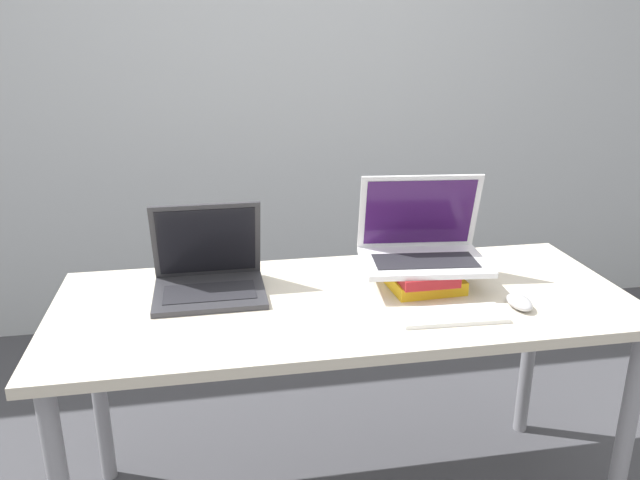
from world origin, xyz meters
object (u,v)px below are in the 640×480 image
at_px(book_stack, 420,275).
at_px(wireless_keyboard, 452,315).
at_px(mouse, 519,302).
at_px(laptop_on_books, 422,245).
at_px(laptop_left, 209,275).

height_order(book_stack, wireless_keyboard, book_stack).
relative_size(wireless_keyboard, mouse, 2.74).
height_order(wireless_keyboard, mouse, mouse).
xyz_separation_m(book_stack, mouse, (0.22, -0.20, -0.02)).
bearing_deg(laptop_on_books, book_stack, -112.81).
xyz_separation_m(book_stack, laptop_on_books, (0.01, 0.03, 0.09)).
distance_m(book_stack, wireless_keyboard, 0.23).
xyz_separation_m(laptop_on_books, wireless_keyboard, (0.00, -0.25, -0.11)).
distance_m(laptop_left, book_stack, 0.63).
bearing_deg(wireless_keyboard, laptop_on_books, 90.59).
bearing_deg(mouse, laptop_left, 162.67).
relative_size(laptop_left, laptop_on_books, 0.82).
xyz_separation_m(laptop_left, laptop_on_books, (0.64, -0.04, 0.07)).
bearing_deg(book_stack, laptop_on_books, 67.19).
relative_size(book_stack, laptop_on_books, 0.70).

